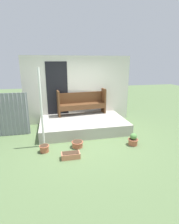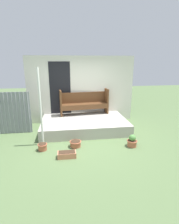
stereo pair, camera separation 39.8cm
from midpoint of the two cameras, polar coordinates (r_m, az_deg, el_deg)
ground_plane at (r=5.54m, az=-3.61°, el=-9.31°), size 24.00×24.00×0.00m
porch_slab at (r=6.33m, az=-3.89°, el=-4.13°), size 3.01×1.87×0.37m
house_wall at (r=6.97m, az=-5.59°, el=7.20°), size 4.21×0.08×2.60m
support_post at (r=5.03m, az=-17.63°, el=0.89°), size 0.06×0.06×2.24m
bench at (r=6.83m, az=-4.25°, el=3.32°), size 1.90×0.57×0.97m
flower_pot_left at (r=5.05m, az=-16.77°, el=-11.27°), size 0.27×0.27×0.19m
flower_pot_middle at (r=5.13m, az=-6.22°, el=-10.34°), size 0.34×0.34×0.18m
flower_pot_right at (r=5.31m, az=11.96°, el=-8.92°), size 0.30×0.30×0.36m
planter_box_rect at (r=4.63m, az=-8.69°, el=-13.84°), size 0.47×0.23×0.16m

